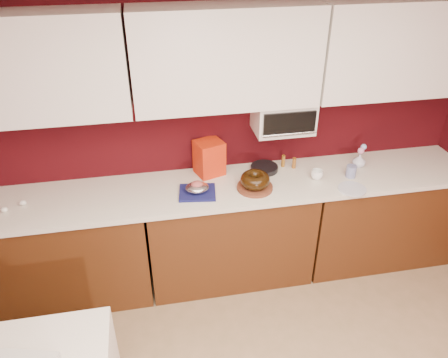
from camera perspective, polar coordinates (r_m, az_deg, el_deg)
name	(u,v)px	position (r m, az deg, el deg)	size (l,w,h in m)	color
ceiling	(414,26)	(1.07, 23.57, 17.84)	(4.00, 4.50, 0.02)	white
wall_back	(222,127)	(3.49, -0.24, 6.78)	(4.00, 0.02, 2.50)	#3D080C
base_cabinet_left	(63,252)	(3.70, -20.29, -8.97)	(1.31, 0.58, 0.86)	#4D270F
base_cabinet_center	(229,232)	(3.66, 0.69, -6.99)	(1.31, 0.58, 0.86)	#4D270F
base_cabinet_right	(377,215)	(4.09, 19.37, -4.43)	(1.31, 0.58, 0.86)	#4D270F
countertop	(230,187)	(3.40, 0.73, -1.05)	(4.00, 0.62, 0.04)	silver
upper_cabinet_left	(23,69)	(3.17, -24.75, 12.94)	(1.31, 0.33, 0.70)	white
upper_cabinet_center	(226,58)	(3.13, 0.31, 15.55)	(1.31, 0.33, 0.70)	white
upper_cabinet_right	(403,48)	(3.63, 22.31, 15.52)	(1.31, 0.33, 0.70)	white
toaster_oven	(283,116)	(3.42, 7.72, 8.21)	(0.45, 0.30, 0.25)	white
toaster_oven_door	(290,124)	(3.28, 8.56, 7.12)	(0.40, 0.02, 0.18)	black
toaster_oven_handle	(289,134)	(3.30, 8.54, 5.83)	(0.02, 0.02, 0.42)	silver
cake_base	(255,187)	(3.35, 4.05, -1.09)	(0.27, 0.27, 0.03)	brown
bundt_cake	(255,180)	(3.31, 4.09, -0.11)	(0.23, 0.23, 0.09)	black
navy_towel	(197,192)	(3.29, -3.50, -1.77)	(0.27, 0.23, 0.02)	#161853
foil_ham_nest	(197,187)	(3.26, -3.53, -1.11)	(0.18, 0.15, 0.06)	silver
roasted_ham	(197,185)	(3.25, -3.54, -0.74)	(0.09, 0.08, 0.06)	#B55652
pandoro_box	(209,158)	(3.48, -1.95, 2.80)	(0.21, 0.19, 0.28)	#B30D0B
dark_pan	(264,168)	(3.59, 5.29, 1.43)	(0.22, 0.22, 0.04)	black
coffee_mug	(317,174)	(3.52, 12.06, 0.66)	(0.08, 0.08, 0.09)	white
blue_jar	(351,171)	(3.62, 16.27, 0.98)	(0.08, 0.08, 0.10)	navy
flower_vase	(359,160)	(3.78, 17.25, 2.43)	(0.09, 0.09, 0.13)	silver
flower_pink	(361,151)	(3.74, 17.45, 3.55)	(0.05, 0.05, 0.05)	pink
flower_blue	(364,147)	(3.76, 17.78, 4.02)	(0.05, 0.05, 0.05)	#94B9EE
china_plate	(352,189)	(3.47, 16.39, -1.25)	(0.21, 0.21, 0.01)	silver
amber_bottle	(294,163)	(3.64, 9.14, 2.08)	(0.03, 0.03, 0.09)	brown
egg_left	(4,210)	(3.45, -26.76, -3.59)	(0.05, 0.04, 0.04)	white
egg_right	(23,203)	(3.47, -24.79, -2.83)	(0.05, 0.04, 0.04)	silver
amber_bottle_tall	(283,161)	(3.65, 7.74, 2.35)	(0.03, 0.03, 0.10)	brown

